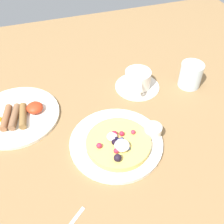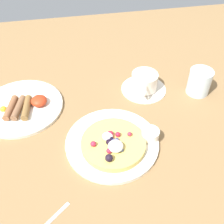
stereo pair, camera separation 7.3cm
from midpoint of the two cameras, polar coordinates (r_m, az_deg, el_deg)
name	(u,v)px [view 1 (the left image)]	position (r cm, az deg, el deg)	size (l,w,h in cm)	color
ground_plane	(99,137)	(78.11, -5.48, -5.29)	(171.81, 148.21, 3.00)	olive
pancake_plate	(116,143)	(73.72, -1.96, -6.59)	(25.20, 25.20, 1.16)	silver
pancake_with_berries	(118,143)	(71.42, -1.60, -6.72)	(17.12, 17.12, 4.06)	#D2B457
syrup_ramekin	(153,130)	(74.24, 5.84, -3.99)	(4.79, 4.79, 2.78)	silver
breakfast_plate	(17,115)	(86.84, -21.74, -0.80)	(25.41, 25.41, 1.01)	white
fried_breakfast	(18,115)	(84.67, -21.51, -0.62)	(16.72, 10.29, 2.90)	brown
coffee_saucer	(137,86)	(91.26, 3.04, 5.35)	(14.74, 14.74, 0.67)	#F0E1CD
coffee_cup	(138,79)	(89.14, 3.13, 6.89)	(8.47, 11.31, 5.58)	silver
water_glass	(191,75)	(92.40, 14.06, 7.48)	(7.30, 7.30, 8.30)	silver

